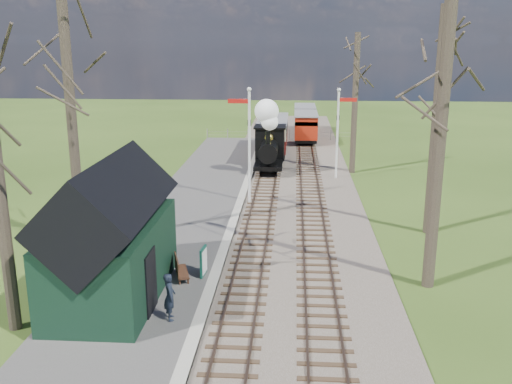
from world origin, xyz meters
TOP-DOWN VIEW (x-y plane):
  - ground at (0.00, 0.00)m, footprint 140.00×140.00m
  - distant_hills at (1.40, 64.38)m, footprint 114.40×48.00m
  - ballast_bed at (1.30, 22.00)m, footprint 8.00×60.00m
  - track_near at (0.00, 22.00)m, footprint 1.60×60.00m
  - track_far at (2.60, 22.00)m, footprint 1.60×60.00m
  - platform at (-3.50, 14.00)m, footprint 5.00×44.00m
  - coping_strip at (-1.20, 14.00)m, footprint 0.40×44.00m
  - station_shed at (-4.30, 4.00)m, footprint 3.25×6.30m
  - semaphore_near at (-0.77, 16.00)m, footprint 1.22×0.24m
  - semaphore_far at (4.37, 22.00)m, footprint 1.22×0.24m
  - bare_trees at (1.33, 10.10)m, footprint 15.51×22.39m
  - fence_line at (0.30, 36.00)m, footprint 12.60×0.08m
  - locomotive at (-0.01, 23.58)m, footprint 1.93×4.49m
  - coach at (0.00, 29.65)m, footprint 2.25×7.70m
  - red_carriage_a at (2.60, 34.91)m, footprint 1.95×4.84m
  - red_carriage_b at (2.60, 40.41)m, footprint 1.95×4.84m
  - sign_board at (-1.60, 5.96)m, footprint 0.16×0.73m
  - bench at (-2.43, 5.65)m, footprint 0.77×1.41m
  - person at (-2.10, 2.52)m, footprint 0.50×0.63m

SIDE VIEW (x-z plane):
  - distant_hills at x=1.40m, z-range -27.22..-5.20m
  - ground at x=0.00m, z-range 0.00..0.00m
  - ballast_bed at x=1.30m, z-range 0.00..0.10m
  - track_near at x=0.00m, z-range 0.02..0.17m
  - track_far at x=2.60m, z-range 0.02..0.17m
  - platform at x=-3.50m, z-range 0.00..0.20m
  - coping_strip at x=-1.20m, z-range 0.00..0.21m
  - fence_line at x=0.30m, z-range 0.05..1.05m
  - bench at x=-2.43m, z-range 0.18..0.95m
  - sign_board at x=-1.60m, z-range 0.20..1.27m
  - person at x=-2.10m, z-range 0.20..1.71m
  - red_carriage_a at x=2.60m, z-range 0.40..2.46m
  - red_carriage_b at x=2.60m, z-range 0.40..2.46m
  - coach at x=0.00m, z-range 0.43..2.79m
  - locomotive at x=-0.01m, z-range -0.20..4.61m
  - station_shed at x=-4.30m, z-range -0.12..4.66m
  - semaphore_far at x=4.37m, z-range 0.49..6.21m
  - semaphore_near at x=-0.77m, z-range 0.51..6.73m
  - bare_trees at x=1.33m, z-range -0.79..11.21m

